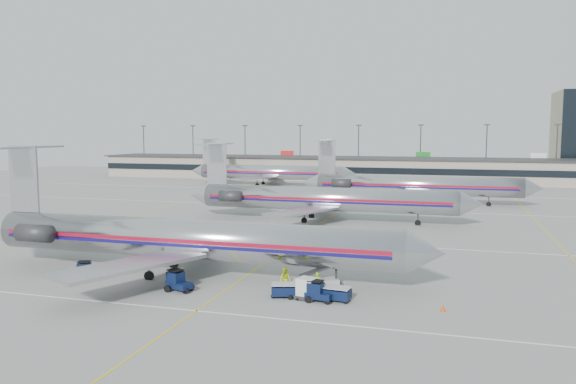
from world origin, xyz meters
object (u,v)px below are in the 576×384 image
at_px(belt_loader, 317,280).
at_px(tug_center, 178,281).
at_px(jet_foreground, 180,238).
at_px(jet_second_row, 320,198).
at_px(uld_container, 307,289).

bearing_deg(belt_loader, tug_center, 176.93).
xyz_separation_m(jet_foreground, tug_center, (2.21, -4.92, -2.61)).
bearing_deg(jet_second_row, tug_center, -94.40).
distance_m(jet_foreground, tug_center, 5.99).
xyz_separation_m(jet_second_row, tug_center, (-3.02, -39.30, -2.51)).
xyz_separation_m(uld_container, belt_loader, (-0.01, 3.38, -0.21)).
relative_size(tug_center, belt_loader, 0.53).
bearing_deg(jet_foreground, uld_container, -17.56).
height_order(jet_second_row, belt_loader, jet_second_row).
xyz_separation_m(jet_second_row, belt_loader, (7.76, -35.12, -2.69)).
height_order(jet_second_row, uld_container, jet_second_row).
bearing_deg(jet_foreground, tug_center, -65.77).
distance_m(uld_container, belt_loader, 3.38).
bearing_deg(belt_loader, uld_container, -114.02).
distance_m(jet_second_row, uld_container, 39.35).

